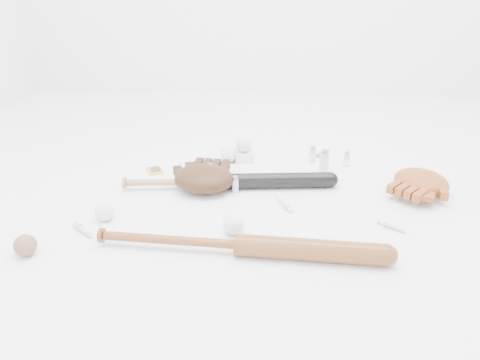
# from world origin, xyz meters

# --- Properties ---
(bat_dark) EXTENTS (0.86, 0.15, 0.06)m
(bat_dark) POSITION_xyz_m (-0.05, 0.05, 0.03)
(bat_dark) COLOR black
(bat_dark) RESTS_ON ground
(bat_wood) EXTENTS (0.93, 0.12, 0.07)m
(bat_wood) POSITION_xyz_m (0.02, -0.39, 0.03)
(bat_wood) COLOR brown
(bat_wood) RESTS_ON ground
(glove_dark) EXTENTS (0.31, 0.31, 0.10)m
(glove_dark) POSITION_xyz_m (-0.15, 0.04, 0.05)
(glove_dark) COLOR #341D0E
(glove_dark) RESTS_ON ground
(glove_tan) EXTENTS (0.35, 0.35, 0.09)m
(glove_tan) POSITION_xyz_m (0.69, 0.07, 0.05)
(glove_tan) COLOR brown
(glove_tan) RESTS_ON ground
(trading_card) EXTENTS (0.09, 0.10, 0.00)m
(trading_card) POSITION_xyz_m (-0.38, 0.20, 0.00)
(trading_card) COLOR gold
(trading_card) RESTS_ON ground
(pedestal) EXTENTS (0.09, 0.09, 0.04)m
(pedestal) POSITION_xyz_m (-0.01, 0.34, 0.02)
(pedestal) COLOR white
(pedestal) RESTS_ON ground
(baseball_on_pedestal) EXTENTS (0.07, 0.07, 0.07)m
(baseball_on_pedestal) POSITION_xyz_m (-0.01, 0.34, 0.08)
(baseball_on_pedestal) COLOR white
(baseball_on_pedestal) RESTS_ON pedestal
(baseball_left) EXTENTS (0.07, 0.07, 0.07)m
(baseball_left) POSITION_xyz_m (-0.46, -0.22, 0.03)
(baseball_left) COLOR white
(baseball_left) RESTS_ON ground
(baseball_upper) EXTENTS (0.07, 0.07, 0.07)m
(baseball_upper) POSITION_xyz_m (-0.08, 0.32, 0.04)
(baseball_upper) COLOR white
(baseball_upper) RESTS_ON ground
(baseball_mid) EXTENTS (0.07, 0.07, 0.07)m
(baseball_mid) POSITION_xyz_m (-0.00, -0.28, 0.04)
(baseball_mid) COLOR white
(baseball_mid) RESTS_ON ground
(baseball_aged) EXTENTS (0.07, 0.07, 0.07)m
(baseball_aged) POSITION_xyz_m (-0.63, -0.44, 0.03)
(baseball_aged) COLOR brown
(baseball_aged) RESTS_ON ground
(syringe_0) EXTENTS (0.13, 0.11, 0.02)m
(syringe_0) POSITION_xyz_m (-0.50, -0.31, 0.01)
(syringe_0) COLOR #ADBCC6
(syringe_0) RESTS_ON ground
(syringe_1) EXTENTS (0.09, 0.14, 0.02)m
(syringe_1) POSITION_xyz_m (0.16, -0.07, 0.01)
(syringe_1) COLOR #ADBCC6
(syringe_1) RESTS_ON ground
(syringe_2) EXTENTS (0.10, 0.12, 0.02)m
(syringe_2) POSITION_xyz_m (0.36, 0.44, 0.01)
(syringe_2) COLOR #ADBCC6
(syringe_2) RESTS_ON ground
(syringe_3) EXTENTS (0.12, 0.10, 0.02)m
(syringe_3) POSITION_xyz_m (0.53, -0.21, 0.01)
(syringe_3) COLOR #ADBCC6
(syringe_3) RESTS_ON ground
(vial_0) EXTENTS (0.03, 0.03, 0.08)m
(vial_0) POSITION_xyz_m (0.01, 0.42, 0.04)
(vial_0) COLOR #B4BEC6
(vial_0) RESTS_ON ground
(vial_1) EXTENTS (0.03, 0.03, 0.07)m
(vial_1) POSITION_xyz_m (0.30, 0.35, 0.04)
(vial_1) COLOR #B4BEC6
(vial_1) RESTS_ON ground
(vial_2) EXTENTS (0.03, 0.03, 0.07)m
(vial_2) POSITION_xyz_m (-0.13, 0.13, 0.04)
(vial_2) COLOR #B4BEC6
(vial_2) RESTS_ON ground
(vial_3) EXTENTS (0.04, 0.04, 0.09)m
(vial_3) POSITION_xyz_m (0.34, 0.26, 0.05)
(vial_3) COLOR #B4BEC6
(vial_3) RESTS_ON ground
(vial_4) EXTENTS (0.03, 0.03, 0.07)m
(vial_4) POSITION_xyz_m (-0.02, 0.03, 0.03)
(vial_4) COLOR #B4BEC6
(vial_4) RESTS_ON ground
(vial_5) EXTENTS (0.03, 0.03, 0.07)m
(vial_5) POSITION_xyz_m (0.44, 0.31, 0.03)
(vial_5) COLOR #B4BEC6
(vial_5) RESTS_ON ground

